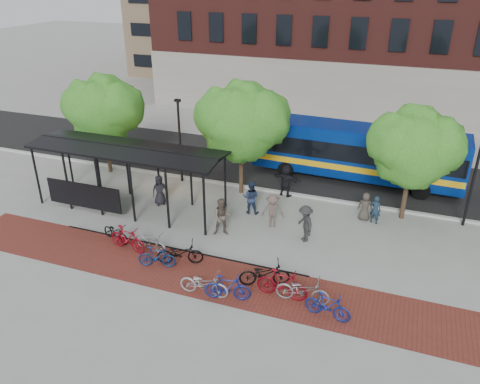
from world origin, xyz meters
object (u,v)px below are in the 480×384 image
(lamp_post_left, at_px, (180,139))
(bike_4, at_px, (180,253))
(pedestrian_2, at_px, (251,197))
(pedestrian_7, at_px, (375,210))
(bike_10, at_px, (303,290))
(tree_b, at_px, (243,119))
(lamp_post_right, at_px, (474,176))
(pedestrian_6, at_px, (365,207))
(bike_7, at_px, (227,288))
(bus, at_px, (357,150))
(bike_1, at_px, (127,239))
(bike_3, at_px, (157,257))
(pedestrian_8, at_px, (222,217))
(tree_c, at_px, (415,145))
(bike_8, at_px, (265,274))
(pedestrian_9, at_px, (305,224))
(tree_a, at_px, (104,107))
(bus_shelter, at_px, (125,156))
(bike_9, at_px, (282,284))
(bike_6, at_px, (204,284))
(bike_2, at_px, (151,241))
(pedestrian_3, at_px, (273,211))
(pedestrian_0, at_px, (160,190))
(pedestrian_5, at_px, (286,180))
(bike_0, at_px, (116,232))

(lamp_post_left, bearing_deg, bike_4, -63.87)
(lamp_post_left, xyz_separation_m, pedestrian_2, (5.35, -2.48, -1.83))
(lamp_post_left, bearing_deg, pedestrian_7, -6.55)
(bike_10, bearing_deg, tree_b, 30.35)
(lamp_post_right, xyz_separation_m, pedestrian_6, (-4.85, -1.17, -1.98))
(bike_7, bearing_deg, bus, -25.36)
(lamp_post_right, height_order, bike_1, lamp_post_right)
(bike_3, height_order, pedestrian_8, pedestrian_8)
(tree_c, xyz_separation_m, pedestrian_8, (-8.30, -4.85, -3.09))
(lamp_post_right, distance_m, pedestrian_7, 4.93)
(pedestrian_7, bearing_deg, bike_10, 89.49)
(bike_8, xyz_separation_m, bike_10, (1.73, -0.53, 0.01))
(pedestrian_9, bearing_deg, tree_a, -144.55)
(bus_shelter, distance_m, bike_9, 11.29)
(lamp_post_left, height_order, bike_6, lamp_post_left)
(tree_c, bearing_deg, lamp_post_left, 178.90)
(bike_7, bearing_deg, bike_2, 53.41)
(bike_7, bearing_deg, bike_10, -85.51)
(tree_b, distance_m, bike_6, 10.42)
(tree_a, distance_m, tree_b, 9.01)
(pedestrian_7, bearing_deg, lamp_post_right, -148.16)
(pedestrian_3, height_order, pedestrian_6, pedestrian_3)
(bike_3, bearing_deg, pedestrian_0, 13.59)
(pedestrian_0, bearing_deg, bike_3, -104.36)
(bus_shelter, xyz_separation_m, pedestrian_8, (5.92, -1.02, -2.04))
(pedestrian_6, bearing_deg, bike_3, 39.97)
(pedestrian_0, xyz_separation_m, pedestrian_5, (6.24, 3.46, 0.11))
(bus_shelter, distance_m, pedestrian_6, 12.82)
(bike_9, bearing_deg, bus, -3.53)
(pedestrian_7, bearing_deg, bus_shelter, 26.62)
(tree_b, xyz_separation_m, bike_2, (-1.88, -7.37, -3.96))
(bus_shelter, bearing_deg, pedestrian_8, -9.79)
(bike_1, distance_m, bike_3, 2.08)
(pedestrian_0, height_order, pedestrian_7, pedestrian_0)
(tree_b, height_order, bike_10, tree_b)
(tree_c, distance_m, bike_8, 10.16)
(bike_0, height_order, pedestrian_2, pedestrian_2)
(bike_1, xyz_separation_m, bike_10, (8.48, -0.87, -0.05))
(bike_9, xyz_separation_m, pedestrian_6, (2.32, 7.64, 0.14))
(tree_b, relative_size, pedestrian_6, 4.21)
(bike_0, bearing_deg, bike_8, -79.29)
(tree_b, height_order, pedestrian_6, tree_b)
(bike_0, distance_m, bike_8, 7.81)
(lamp_post_left, height_order, bike_9, lamp_post_left)
(bus_shelter, bearing_deg, bike_1, -59.06)
(tree_a, distance_m, pedestrian_6, 16.46)
(bike_6, height_order, pedestrian_5, pedestrian_5)
(bike_8, bearing_deg, bike_0, 61.06)
(tree_c, bearing_deg, pedestrian_0, -166.77)
(bike_6, distance_m, pedestrian_8, 4.79)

